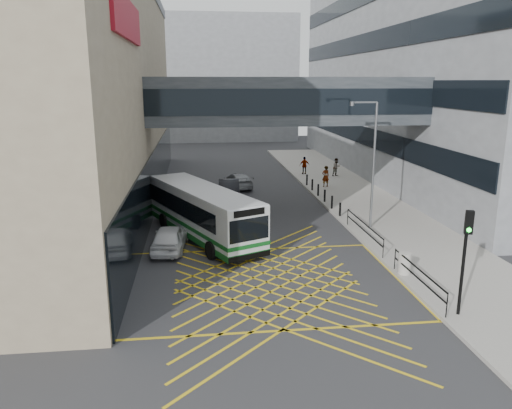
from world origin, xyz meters
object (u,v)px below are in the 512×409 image
object	(u,v)px
pedestrian_b	(336,167)
pedestrian_c	(305,165)
car_white	(170,238)
street_lamp	(371,157)
car_silver	(238,180)
bus	(202,211)
pedestrian_a	(326,176)
car_dark	(229,188)
litter_bin	(405,263)
traffic_light	(466,248)

from	to	relation	value
pedestrian_b	pedestrian_c	distance (m)	3.04
car_white	street_lamp	size ratio (longest dim) A/B	0.59
car_silver	street_lamp	bearing A→B (deg)	107.17
car_silver	car_white	bearing A→B (deg)	62.08
bus	pedestrian_a	xyz separation A→B (m)	(10.40, 12.29, -0.53)
car_silver	street_lamp	xyz separation A→B (m)	(6.76, -13.04, 3.75)
car_dark	car_white	bearing A→B (deg)	74.82
litter_bin	pedestrian_c	size ratio (longest dim) A/B	0.60
litter_bin	pedestrian_c	xyz separation A→B (m)	(0.77, 25.21, 0.33)
car_white	bus	bearing A→B (deg)	-124.86
litter_bin	pedestrian_a	world-z (taller)	pedestrian_a
bus	car_silver	xyz separation A→B (m)	(3.19, 13.46, -0.90)
car_white	car_silver	size ratio (longest dim) A/B	1.03
car_white	street_lamp	bearing A→B (deg)	-162.26
car_silver	pedestrian_b	distance (m)	10.02
car_white	pedestrian_a	bearing A→B (deg)	-124.36
traffic_light	pedestrian_c	xyz separation A→B (m)	(0.43, 29.52, -1.86)
car_white	pedestrian_b	xyz separation A→B (m)	(14.36, 18.86, 0.28)
car_white	litter_bin	world-z (taller)	car_white
bus	pedestrian_a	bearing A→B (deg)	25.02
street_lamp	bus	bearing A→B (deg)	-179.40
car_dark	pedestrian_b	xyz separation A→B (m)	(10.43, 6.67, 0.26)
car_dark	traffic_light	bearing A→B (deg)	111.41
bus	street_lamp	distance (m)	10.36
street_lamp	pedestrian_b	bearing A→B (deg)	78.98
street_lamp	litter_bin	world-z (taller)	street_lamp
bus	car_silver	bearing A→B (deg)	51.93
litter_bin	pedestrian_c	bearing A→B (deg)	88.25
bus	pedestrian_b	world-z (taller)	bus
car_white	street_lamp	world-z (taller)	street_lamp
car_dark	street_lamp	xyz separation A→B (m)	(7.76, -9.76, 3.68)
bus	street_lamp	world-z (taller)	street_lamp
pedestrian_b	car_silver	bearing A→B (deg)	175.54
street_lamp	pedestrian_c	bearing A→B (deg)	88.39
bus	litter_bin	distance (m)	11.55
litter_bin	pedestrian_b	distance (m)	24.13
bus	pedestrian_b	xyz separation A→B (m)	(12.62, 16.84, -0.58)
traffic_light	litter_bin	size ratio (longest dim) A/B	4.19
pedestrian_a	pedestrian_c	world-z (taller)	pedestrian_a
car_white	pedestrian_b	distance (m)	23.71
car_dark	pedestrian_a	xyz separation A→B (m)	(8.21, 2.11, 0.30)
traffic_light	pedestrian_c	size ratio (longest dim) A/B	2.50
car_white	litter_bin	xyz separation A→B (m)	(10.87, -5.00, -0.05)
traffic_light	litter_bin	xyz separation A→B (m)	(-0.34, 4.30, -2.19)
bus	car_white	world-z (taller)	bus
bus	pedestrian_a	distance (m)	16.11
car_silver	traffic_light	xyz separation A→B (m)	(6.27, -24.79, 2.18)
car_white	pedestrian_b	bearing A→B (deg)	-121.32
traffic_light	pedestrian_a	size ratio (longest dim) A/B	2.36
car_white	car_silver	bearing A→B (deg)	-101.72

